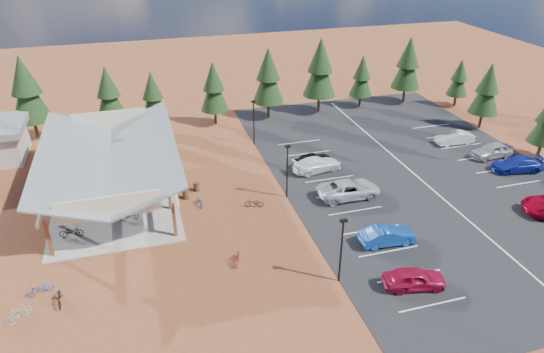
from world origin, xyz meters
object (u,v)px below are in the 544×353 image
object	(u,v)px
bike_0	(71,232)
bike_pavilion	(109,156)
trash_bin_1	(197,186)
bike_9	(19,314)
car_7	(517,164)
bike_5	(124,192)
car_9	(455,138)
car_3	(317,164)
trash_bin_0	(186,194)
bike_4	(129,216)
car_4	(313,159)
lamp_post_2	(254,119)
car_8	(492,150)
bike_8	(59,297)
bike_11	(237,257)
bike_3	(92,159)
lamp_post_0	(341,246)
bike_2	(103,179)
bike_1	(87,193)
bike_7	(147,150)
bike_16	(254,203)
lamp_post_1	(287,168)
car_1	(388,236)
bike_10	(40,289)
bike_6	(143,167)
bike_14	(200,201)
car_2	(349,189)

from	to	relation	value
bike_0	bike_pavilion	bearing A→B (deg)	-20.59
bike_pavilion	trash_bin_1	distance (m)	8.17
bike_9	car_7	bearing A→B (deg)	-120.27
bike_5	car_9	distance (m)	35.82
car_3	car_9	size ratio (longest dim) A/B	1.16
trash_bin_0	bike_4	bearing A→B (deg)	-154.72
trash_bin_0	bike_4	size ratio (longest dim) A/B	0.59
bike_pavilion	car_4	bearing A→B (deg)	0.51
bike_0	car_4	world-z (taller)	car_4
lamp_post_2	car_8	size ratio (longest dim) A/B	1.12
bike_8	bike_pavilion	bearing A→B (deg)	70.17
trash_bin_0	car_9	world-z (taller)	car_9
bike_11	car_3	distance (m)	16.21
bike_3	car_9	bearing A→B (deg)	-99.48
bike_11	car_4	xyz separation A→B (m)	(10.84, 13.25, 0.23)
bike_5	car_3	size ratio (longest dim) A/B	0.34
lamp_post_0	bike_2	world-z (taller)	lamp_post_0
bike_3	bike_pavilion	bearing A→B (deg)	-162.37
trash_bin_1	bike_3	world-z (taller)	bike_3
lamp_post_0	car_8	world-z (taller)	lamp_post_0
bike_9	bike_8	bearing A→B (deg)	-109.67
bike_1	bike_7	bearing A→B (deg)	-52.38
bike_pavilion	bike_8	bearing A→B (deg)	-104.56
bike_8	bike_16	size ratio (longest dim) A/B	1.11
bike_0	lamp_post_1	bearing A→B (deg)	-78.44
trash_bin_1	car_1	bearing A→B (deg)	-43.55
bike_1	bike_3	xyz separation A→B (m)	(0.14, 7.31, -0.04)
bike_10	car_9	distance (m)	43.59
car_7	car_9	size ratio (longest dim) A/B	1.18
bike_11	car_9	xyz separation A→B (m)	(27.95, 13.85, 0.25)
bike_0	bike_8	size ratio (longest dim) A/B	1.02
trash_bin_1	bike_2	distance (m)	9.12
bike_pavilion	car_9	distance (m)	36.68
car_7	bike_pavilion	bearing A→B (deg)	-88.66
bike_4	car_1	bearing A→B (deg)	-120.61
bike_pavilion	car_4	xyz separation A→B (m)	(19.43, 0.17, -3.10)
bike_pavilion	lamp_post_2	bearing A→B (deg)	25.02
lamp_post_2	trash_bin_0	bearing A→B (deg)	-132.30
lamp_post_1	bike_8	xyz separation A→B (m)	(-18.61, -8.91, -2.50)
bike_4	bike_11	size ratio (longest dim) A/B	0.92
lamp_post_2	car_3	distance (m)	9.44
bike_6	car_3	distance (m)	17.34
lamp_post_1	bike_1	world-z (taller)	lamp_post_1
lamp_post_0	bike_7	distance (m)	27.36
bike_10	bike_14	bearing A→B (deg)	106.06
lamp_post_0	bike_0	xyz separation A→B (m)	(-18.36, 10.71, -2.39)
bike_16	car_2	bearing A→B (deg)	102.78
car_3	car_9	bearing A→B (deg)	-91.77
lamp_post_1	bike_2	distance (m)	17.73
bike_7	lamp_post_0	bearing A→B (deg)	-167.05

